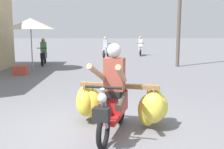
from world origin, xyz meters
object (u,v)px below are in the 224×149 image
(market_umbrella_near_shop, at_px, (31,24))
(produce_crate, at_px, (21,70))
(utility_pole, at_px, (180,5))
(motorbike_main_loaded, at_px, (119,102))
(motorbike_distant_ahead_right, at_px, (44,54))
(motorbike_distant_ahead_left, at_px, (106,49))
(motorbike_distant_far_ahead, at_px, (140,48))

(market_umbrella_near_shop, height_order, produce_crate, market_umbrella_near_shop)
(produce_crate, bearing_deg, utility_pole, 18.95)
(market_umbrella_near_shop, relative_size, produce_crate, 4.18)
(motorbike_main_loaded, height_order, produce_crate, motorbike_main_loaded)
(motorbike_distant_ahead_right, bearing_deg, market_umbrella_near_shop, -92.15)
(produce_crate, relative_size, utility_pole, 0.09)
(motorbike_distant_ahead_left, distance_m, market_umbrella_near_shop, 7.01)
(motorbike_distant_ahead_left, xyz_separation_m, motorbike_distant_far_ahead, (2.51, 1.33, 0.00))
(utility_pole, bearing_deg, motorbike_distant_ahead_left, 127.06)
(motorbike_distant_ahead_left, height_order, market_umbrella_near_shop, market_umbrella_near_shop)
(motorbike_distant_far_ahead, xyz_separation_m, produce_crate, (-5.97, -8.61, -0.39))
(motorbike_distant_far_ahead, relative_size, produce_crate, 2.89)
(motorbike_distant_ahead_right, distance_m, market_umbrella_near_shop, 2.46)
(utility_pole, bearing_deg, produce_crate, -161.05)
(motorbike_distant_ahead_right, height_order, utility_pole, utility_pole)
(market_umbrella_near_shop, xyz_separation_m, produce_crate, (-0.15, -1.29, -1.91))
(motorbike_main_loaded, xyz_separation_m, market_umbrella_near_shop, (-3.66, 7.51, 1.62))
(market_umbrella_near_shop, relative_size, utility_pole, 0.38)
(motorbike_main_loaded, distance_m, market_umbrella_near_shop, 8.51)
(motorbike_distant_ahead_left, bearing_deg, motorbike_main_loaded, -88.54)
(motorbike_distant_ahead_left, relative_size, market_umbrella_near_shop, 0.68)
(motorbike_distant_ahead_right, xyz_separation_m, produce_crate, (-0.22, -3.22, -0.39))
(motorbike_distant_far_ahead, height_order, produce_crate, motorbike_distant_far_ahead)
(market_umbrella_near_shop, bearing_deg, utility_pole, 9.36)
(motorbike_distant_ahead_right, height_order, motorbike_distant_far_ahead, same)
(motorbike_distant_ahead_right, xyz_separation_m, motorbike_distant_far_ahead, (5.75, 5.39, 0.00))
(motorbike_distant_ahead_right, distance_m, utility_pole, 7.37)
(motorbike_distant_ahead_right, xyz_separation_m, utility_pole, (6.89, -0.78, 2.48))
(motorbike_distant_far_ahead, distance_m, utility_pole, 6.75)
(motorbike_main_loaded, bearing_deg, motorbike_distant_far_ahead, 81.68)
(motorbike_main_loaded, height_order, motorbike_distant_ahead_left, motorbike_main_loaded)
(produce_crate, bearing_deg, motorbike_distant_ahead_right, 86.13)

